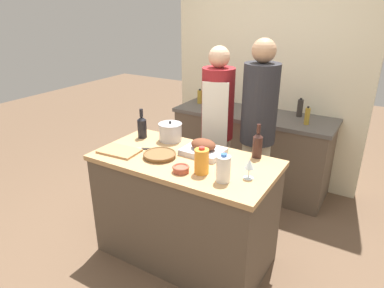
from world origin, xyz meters
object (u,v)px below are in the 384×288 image
(mixing_bowl, at_px, (181,169))
(juice_jug, at_px, (202,161))
(roasting_pan, at_px, (203,148))
(condiment_bottle_extra, at_px, (300,108))
(cutting_board, at_px, (119,151))
(wine_bottle_green, at_px, (142,126))
(person_cook_aproned, at_px, (217,125))
(condiment_bottle_tall, at_px, (307,116))
(knife_chef, at_px, (139,149))
(wine_glass_left, at_px, (249,165))
(condiment_bottle_short, at_px, (200,97))
(stock_pot, at_px, (170,132))
(milk_jug, at_px, (223,169))
(wine_bottle_dark, at_px, (257,144))
(person_cook_guest, at_px, (258,127))
(wicker_basket, at_px, (160,155))

(mixing_bowl, relative_size, juice_jug, 0.62)
(roasting_pan, relative_size, condiment_bottle_extra, 1.61)
(cutting_board, xyz_separation_m, wine_bottle_green, (-0.05, 0.35, 0.09))
(person_cook_aproned, bearing_deg, condiment_bottle_tall, 22.47)
(knife_chef, distance_m, condiment_bottle_tall, 1.72)
(person_cook_aproned, bearing_deg, condiment_bottle_extra, 37.58)
(wine_glass_left, xyz_separation_m, condiment_bottle_short, (-1.26, 1.52, -0.04))
(stock_pot, relative_size, wine_bottle_green, 0.77)
(cutting_board, relative_size, wine_bottle_green, 1.26)
(mixing_bowl, distance_m, condiment_bottle_short, 1.87)
(cutting_board, distance_m, knife_chef, 0.16)
(wine_glass_left, xyz_separation_m, condiment_bottle_tall, (0.04, 1.40, -0.03))
(knife_chef, bearing_deg, cutting_board, -127.17)
(stock_pot, distance_m, person_cook_aproned, 0.55)
(condiment_bottle_short, height_order, person_cook_aproned, person_cook_aproned)
(milk_jug, relative_size, condiment_bottle_extra, 0.99)
(milk_jug, relative_size, wine_bottle_dark, 0.74)
(roasting_pan, height_order, condiment_bottle_extra, condiment_bottle_extra)
(cutting_board, bearing_deg, wine_bottle_dark, 26.08)
(wine_glass_left, xyz_separation_m, condiment_bottle_extra, (-0.09, 1.62, -0.02))
(stock_pot, xyz_separation_m, condiment_bottle_short, (-0.41, 1.22, -0.02))
(wine_bottle_green, bearing_deg, cutting_board, -82.50)
(roasting_pan, distance_m, person_cook_guest, 0.66)
(wicker_basket, bearing_deg, wine_glass_left, 2.73)
(wine_glass_left, distance_m, condiment_bottle_tall, 1.40)
(person_cook_aproned, bearing_deg, person_cook_guest, -17.06)
(condiment_bottle_short, bearing_deg, juice_jug, -59.71)
(juice_jug, distance_m, wine_glass_left, 0.33)
(wine_bottle_dark, relative_size, condiment_bottle_extra, 1.34)
(mixing_bowl, xyz_separation_m, person_cook_guest, (0.20, 0.98, 0.05))
(roasting_pan, distance_m, cutting_board, 0.67)
(wine_glass_left, bearing_deg, knife_chef, 179.65)
(mixing_bowl, distance_m, person_cook_guest, 1.00)
(roasting_pan, distance_m, mixing_bowl, 0.35)
(knife_chef, bearing_deg, stock_pot, 69.71)
(juice_jug, height_order, person_cook_aproned, person_cook_aproned)
(mixing_bowl, bearing_deg, cutting_board, 176.34)
(cutting_board, relative_size, milk_jug, 1.66)
(stock_pot, distance_m, condiment_bottle_extra, 1.52)
(roasting_pan, distance_m, wine_bottle_green, 0.65)
(wicker_basket, distance_m, condiment_bottle_extra, 1.78)
(mixing_bowl, height_order, wine_bottle_green, wine_bottle_green)
(wine_bottle_green, height_order, wine_bottle_dark, wine_bottle_dark)
(juice_jug, xyz_separation_m, milk_jug, (0.18, -0.03, 0.00))
(knife_chef, distance_m, condiment_bottle_short, 1.55)
(stock_pot, bearing_deg, condiment_bottle_tall, 50.71)
(milk_jug, distance_m, person_cook_aproned, 1.08)
(wine_glass_left, xyz_separation_m, knife_chef, (-0.96, 0.01, -0.10))
(person_cook_aproned, bearing_deg, cutting_board, -130.15)
(wine_bottle_dark, bearing_deg, person_cook_aproned, 141.67)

